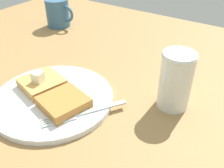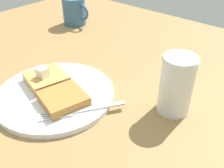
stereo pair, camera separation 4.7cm
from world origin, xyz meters
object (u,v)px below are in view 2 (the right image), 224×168
object	(u,v)px
fork	(77,111)
coffee_mug	(74,11)
plate	(55,94)
syrup_jar	(176,87)

from	to	relation	value
fork	coffee_mug	distance (cm)	47.52
plate	fork	xyz separation A→B (cm)	(8.00, -1.25, 0.69)
syrup_jar	coffee_mug	bearing A→B (deg)	158.73
fork	syrup_jar	distance (cm)	18.44
plate	syrup_jar	xyz separation A→B (cm)	(20.23, 12.02, 4.49)
plate	syrup_jar	distance (cm)	23.96
fork	coffee_mug	size ratio (longest dim) A/B	1.36
syrup_jar	coffee_mug	distance (cm)	50.94
plate	fork	bearing A→B (deg)	-8.88
coffee_mug	plate	bearing A→B (deg)	-48.23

